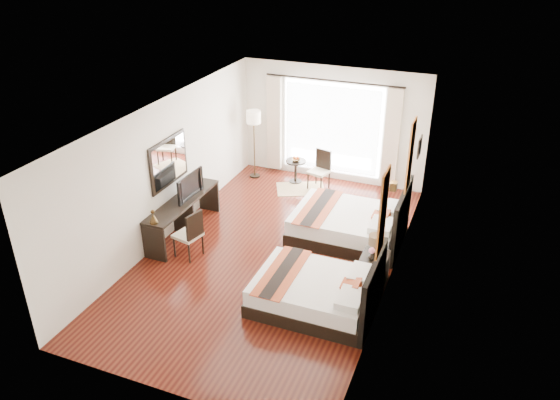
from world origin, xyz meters
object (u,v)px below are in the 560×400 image
at_px(table_lamp, 375,241).
at_px(vase, 371,258).
at_px(bed_far, 351,224).
at_px(side_table, 296,171).
at_px(floor_lamp, 254,121).
at_px(fruit_bowl, 296,160).
at_px(desk_chair, 189,242).
at_px(television, 187,185).
at_px(window_chair, 319,177).
at_px(nightstand, 374,269).
at_px(console_desk, 184,217).
at_px(bed_near, 319,292).

bearing_deg(table_lamp, vase, -89.67).
relative_size(bed_far, side_table, 3.79).
bearing_deg(floor_lamp, table_lamp, -40.63).
xyz_separation_m(bed_far, table_lamp, (0.73, -1.20, 0.44)).
height_order(bed_far, fruit_bowl, bed_far).
bearing_deg(desk_chair, television, -47.21).
height_order(vase, floor_lamp, floor_lamp).
bearing_deg(television, table_lamp, -92.68).
xyz_separation_m(bed_far, window_chair, (-1.31, 1.96, -0.03)).
distance_m(nightstand, desk_chair, 3.48).
bearing_deg(television, floor_lamp, -1.75).
bearing_deg(bed_far, window_chair, 123.71).
xyz_separation_m(console_desk, fruit_bowl, (1.28, 3.11, 0.22)).
height_order(floor_lamp, side_table, floor_lamp).
bearing_deg(desk_chair, table_lamp, -157.57).
relative_size(nightstand, vase, 4.60).
height_order(vase, fruit_bowl, fruit_bowl).
bearing_deg(vase, floor_lamp, 137.24).
relative_size(bed_far, console_desk, 0.98).
bearing_deg(nightstand, fruit_bowl, 128.75).
bearing_deg(console_desk, fruit_bowl, 67.56).
relative_size(nightstand, table_lamp, 1.48).
relative_size(vase, console_desk, 0.06).
bearing_deg(vase, side_table, 127.22).
relative_size(bed_far, floor_lamp, 1.27).
bearing_deg(desk_chair, side_table, -87.89).
bearing_deg(bed_far, console_desk, -161.67).
xyz_separation_m(bed_near, console_desk, (-3.30, 1.28, 0.09)).
relative_size(table_lamp, floor_lamp, 0.22).
distance_m(floor_lamp, window_chair, 2.06).
height_order(nightstand, television, television).
relative_size(vase, floor_lamp, 0.07).
bearing_deg(console_desk, side_table, 68.08).
height_order(bed_near, floor_lamp, floor_lamp).
bearing_deg(window_chair, nightstand, 46.44).
height_order(table_lamp, fruit_bowl, table_lamp).
xyz_separation_m(television, fruit_bowl, (1.26, 2.93, -0.41)).
bearing_deg(desk_chair, vase, -161.72).
height_order(television, floor_lamp, floor_lamp).
relative_size(bed_near, vase, 16.29).
xyz_separation_m(nightstand, desk_chair, (-3.45, -0.46, 0.02)).
bearing_deg(bed_near, side_table, 114.68).
bearing_deg(table_lamp, desk_chair, -170.39).
xyz_separation_m(table_lamp, console_desk, (-3.95, 0.14, -0.38)).
bearing_deg(bed_near, bed_far, 92.06).
xyz_separation_m(nightstand, vase, (-0.04, -0.13, 0.29)).
bearing_deg(television, console_desk, 175.64).
relative_size(television, desk_chair, 0.92).
xyz_separation_m(fruit_bowl, window_chair, (0.62, -0.08, -0.31)).
bearing_deg(table_lamp, window_chair, 122.85).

